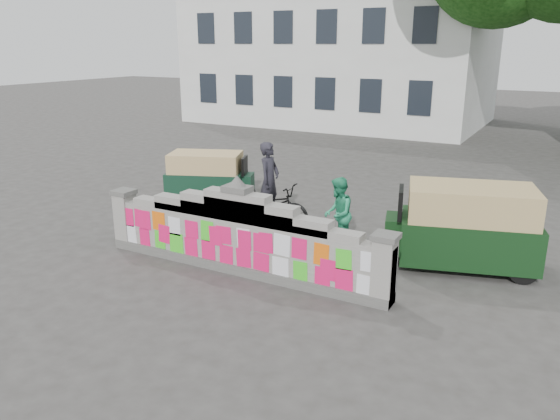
{
  "coord_description": "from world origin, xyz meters",
  "views": [
    {
      "loc": [
        5.66,
        -8.57,
        4.46
      ],
      "look_at": [
        0.4,
        1.0,
        1.1
      ],
      "focal_mm": 35.0,
      "sensor_mm": 36.0,
      "label": 1
    }
  ],
  "objects_px": {
    "cyclist_bike": "(269,205)",
    "cyclist_rider": "(269,190)",
    "rickshaw_right": "(465,226)",
    "pedestrian": "(338,214)",
    "rickshaw_left": "(208,176)"
  },
  "relations": [
    {
      "from": "cyclist_bike",
      "to": "cyclist_rider",
      "type": "relative_size",
      "value": 1.12
    },
    {
      "from": "cyclist_bike",
      "to": "pedestrian",
      "type": "xyz_separation_m",
      "value": [
        2.09,
        -0.59,
        0.26
      ]
    },
    {
      "from": "cyclist_bike",
      "to": "cyclist_rider",
      "type": "distance_m",
      "value": 0.39
    },
    {
      "from": "cyclist_rider",
      "to": "rickshaw_right",
      "type": "bearing_deg",
      "value": -96.33
    },
    {
      "from": "rickshaw_left",
      "to": "rickshaw_right",
      "type": "relative_size",
      "value": 0.82
    },
    {
      "from": "cyclist_rider",
      "to": "pedestrian",
      "type": "height_order",
      "value": "cyclist_rider"
    },
    {
      "from": "rickshaw_right",
      "to": "cyclist_rider",
      "type": "bearing_deg",
      "value": -19.64
    },
    {
      "from": "pedestrian",
      "to": "rickshaw_right",
      "type": "distance_m",
      "value": 2.68
    },
    {
      "from": "cyclist_bike",
      "to": "rickshaw_right",
      "type": "bearing_deg",
      "value": -96.33
    },
    {
      "from": "pedestrian",
      "to": "rickshaw_left",
      "type": "xyz_separation_m",
      "value": [
        -4.86,
        1.83,
        -0.08
      ]
    },
    {
      "from": "cyclist_bike",
      "to": "rickshaw_right",
      "type": "height_order",
      "value": "rickshaw_right"
    },
    {
      "from": "rickshaw_left",
      "to": "rickshaw_right",
      "type": "distance_m",
      "value": 7.69
    },
    {
      "from": "rickshaw_right",
      "to": "pedestrian",
      "type": "bearing_deg",
      "value": -9.91
    },
    {
      "from": "pedestrian",
      "to": "rickshaw_right",
      "type": "relative_size",
      "value": 0.51
    },
    {
      "from": "cyclist_bike",
      "to": "cyclist_rider",
      "type": "height_order",
      "value": "cyclist_rider"
    }
  ]
}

